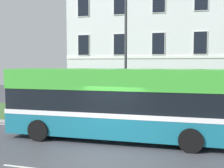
{
  "coord_description": "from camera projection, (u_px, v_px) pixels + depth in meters",
  "views": [
    {
      "loc": [
        3.19,
        -9.77,
        3.47
      ],
      "look_at": [
        -0.95,
        4.32,
        2.37
      ],
      "focal_mm": 45.33,
      "sensor_mm": 36.0,
      "label": 1
    }
  ],
  "objects": [
    {
      "name": "ground_plane",
      "position": [
        113.0,
        147.0,
        11.65
      ],
      "size": [
        60.0,
        56.0,
        0.18
      ],
      "color": "#44454C"
    },
    {
      "name": "street_lamp_post",
      "position": [
        126.0,
        45.0,
        15.12
      ],
      "size": [
        0.36,
        0.24,
        7.56
      ],
      "color": "#333338",
      "rests_on": "ground_plane"
    },
    {
      "name": "iron_verge_railing",
      "position": [
        169.0,
        120.0,
        14.1
      ],
      "size": [
        12.94,
        0.04,
        0.97
      ],
      "color": "black",
      "rests_on": "ground_plane"
    },
    {
      "name": "single_decker_bus",
      "position": [
        116.0,
        103.0,
        12.76
      ],
      "size": [
        10.01,
        2.82,
        3.2
      ],
      "rotation": [
        0.0,
        0.0,
        0.03
      ],
      "color": "#186A81",
      "rests_on": "ground_plane"
    },
    {
      "name": "georgian_townhouse",
      "position": [
        182.0,
        30.0,
        24.85
      ],
      "size": [
        18.38,
        8.98,
        12.49
      ],
      "color": "silver",
      "rests_on": "ground_plane"
    }
  ]
}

